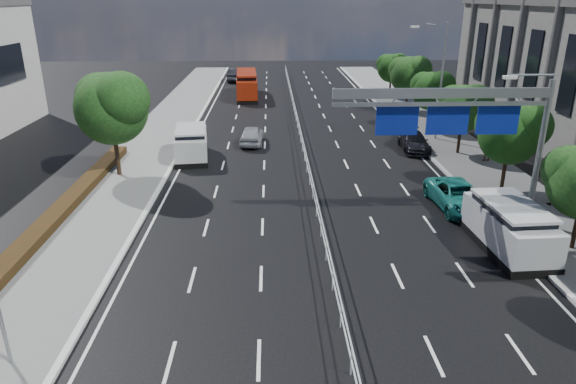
{
  "coord_description": "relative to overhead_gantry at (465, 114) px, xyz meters",
  "views": [
    {
      "loc": [
        -2.34,
        -13.28,
        10.76
      ],
      "look_at": [
        -1.58,
        8.54,
        2.4
      ],
      "focal_mm": 32.0,
      "sensor_mm": 36.0,
      "label": 1
    }
  ],
  "objects": [
    {
      "name": "near_car_silver",
      "position": [
        -10.53,
        15.37,
        -4.9
      ],
      "size": [
        1.9,
        4.25,
        1.42
      ],
      "primitive_type": "imported",
      "rotation": [
        0.0,
        0.0,
        3.09
      ],
      "color": "#95979B",
      "rests_on": "ground"
    },
    {
      "name": "overhead_gantry",
      "position": [
        0.0,
        0.0,
        0.0
      ],
      "size": [
        10.24,
        0.38,
        7.45
      ],
      "color": "gray",
      "rests_on": "ground"
    },
    {
      "name": "silver_minivan",
      "position": [
        1.56,
        -2.84,
        -4.51
      ],
      "size": [
        2.54,
        5.45,
        2.22
      ],
      "rotation": [
        0.0,
        0.0,
        0.05
      ],
      "color": "black",
      "rests_on": "ground"
    },
    {
      "name": "parked_car_teal",
      "position": [
        0.98,
        1.95,
        -4.9
      ],
      "size": [
        2.68,
        5.25,
        1.42
      ],
      "primitive_type": "imported",
      "rotation": [
        0.0,
        0.0,
        0.06
      ],
      "color": "#186E67",
      "rests_on": "ground"
    },
    {
      "name": "far_tree_f",
      "position": [
        4.5,
        19.43,
        -2.12
      ],
      "size": [
        3.52,
        3.28,
        5.02
      ],
      "color": "black",
      "rests_on": "ground"
    },
    {
      "name": "parked_car_dark",
      "position": [
        1.56,
        13.2,
        -4.95
      ],
      "size": [
        2.04,
        4.61,
        1.32
      ],
      "primitive_type": "imported",
      "rotation": [
        0.0,
        0.0,
        -0.04
      ],
      "color": "black",
      "rests_on": "ground"
    },
    {
      "name": "far_tree_d",
      "position": [
        4.51,
        4.42,
        -1.92
      ],
      "size": [
        3.85,
        3.59,
        5.34
      ],
      "color": "black",
      "rests_on": "ground"
    },
    {
      "name": "red_bus",
      "position": [
        -11.71,
        35.29,
        -4.14
      ],
      "size": [
        2.7,
        9.54,
        2.82
      ],
      "rotation": [
        0.0,
        0.0,
        0.05
      ],
      "color": "black",
      "rests_on": "ground"
    },
    {
      "name": "pedestrian_a",
      "position": [
        5.73,
        9.95,
        -4.54
      ],
      "size": [
        0.79,
        0.64,
        1.85
      ],
      "primitive_type": "imported",
      "rotation": [
        0.0,
        0.0,
        3.48
      ],
      "color": "gray",
      "rests_on": "sidewalk_far"
    },
    {
      "name": "pedestrian_b",
      "position": [
        6.19,
        1.99,
        -4.52
      ],
      "size": [
        1.15,
        1.08,
        1.89
      ],
      "primitive_type": "imported",
      "rotation": [
        0.0,
        0.0,
        2.61
      ],
      "color": "gray",
      "rests_on": "sidewalk_far"
    },
    {
      "name": "ground",
      "position": [
        -6.74,
        -10.05,
        -5.61
      ],
      "size": [
        160.0,
        160.0,
        0.0
      ],
      "primitive_type": "plane",
      "color": "black",
      "rests_on": "ground"
    },
    {
      "name": "far_tree_h",
      "position": [
        4.5,
        34.43,
        -2.18
      ],
      "size": [
        3.41,
        3.18,
        4.91
      ],
      "color": "black",
      "rests_on": "ground"
    },
    {
      "name": "near_car_dark",
      "position": [
        -13.68,
        46.98,
        -4.76
      ],
      "size": [
        2.08,
        5.21,
        1.68
      ],
      "primitive_type": "imported",
      "rotation": [
        0.0,
        0.0,
        3.08
      ],
      "color": "black",
      "rests_on": "ground"
    },
    {
      "name": "far_tree_g",
      "position": [
        4.51,
        26.92,
        -1.85
      ],
      "size": [
        3.96,
        3.69,
        5.45
      ],
      "color": "black",
      "rests_on": "ground"
    },
    {
      "name": "near_tree_back",
      "position": [
        -18.68,
        7.92,
        -1.0
      ],
      "size": [
        4.84,
        4.51,
        6.69
      ],
      "color": "black",
      "rests_on": "ground"
    },
    {
      "name": "white_minivan",
      "position": [
        -14.65,
        11.73,
        -4.53
      ],
      "size": [
        2.74,
        5.25,
        2.19
      ],
      "rotation": [
        0.0,
        0.0,
        0.12
      ],
      "color": "black",
      "rests_on": "ground"
    },
    {
      "name": "far_tree_e",
      "position": [
        4.51,
        11.93,
        -2.05
      ],
      "size": [
        3.63,
        3.38,
        5.13
      ],
      "color": "black",
      "rests_on": "ground"
    },
    {
      "name": "kerb_near",
      "position": [
        -15.74,
        -10.05,
        -5.54
      ],
      "size": [
        0.25,
        140.0,
        0.15
      ],
      "primitive_type": "cube",
      "color": "silver",
      "rests_on": "ground"
    },
    {
      "name": "streetlight_far",
      "position": [
        3.76,
        15.95,
        -0.4
      ],
      "size": [
        2.78,
        2.4,
        9.0
      ],
      "color": "gray",
      "rests_on": "ground"
    },
    {
      "name": "median_fence",
      "position": [
        -6.74,
        12.45,
        -5.08
      ],
      "size": [
        0.05,
        85.0,
        1.02
      ],
      "color": "silver",
      "rests_on": "ground"
    }
  ]
}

